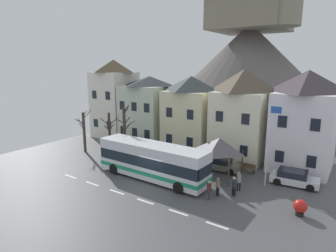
# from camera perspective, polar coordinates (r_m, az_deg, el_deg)

# --- Properties ---
(ground_plane) EXTENTS (40.00, 60.00, 0.07)m
(ground_plane) POSITION_cam_1_polar(r_m,az_deg,el_deg) (25.40, -3.69, -11.91)
(ground_plane) COLOR #4C4E50
(townhouse_00) EXTENTS (5.27, 5.27, 11.08)m
(townhouse_00) POSITION_cam_1_polar(r_m,az_deg,el_deg) (42.39, -10.59, 5.39)
(townhouse_00) COLOR silver
(townhouse_00) RESTS_ON ground_plane
(townhouse_01) EXTENTS (6.12, 6.61, 8.86)m
(townhouse_01) POSITION_cam_1_polar(r_m,az_deg,el_deg) (39.12, -3.62, 3.39)
(townhouse_01) COLOR beige
(townhouse_01) RESTS_ON ground_plane
(townhouse_02) EXTENTS (5.63, 5.26, 9.04)m
(townhouse_02) POSITION_cam_1_polar(r_m,az_deg,el_deg) (34.82, 4.56, 2.46)
(townhouse_02) COLOR beige
(townhouse_02) RESTS_ON ground_plane
(townhouse_03) EXTENTS (5.57, 6.00, 9.91)m
(townhouse_03) POSITION_cam_1_polar(r_m,az_deg,el_deg) (32.49, 14.61, 2.20)
(townhouse_03) COLOR #EBE6C6
(townhouse_03) RESTS_ON ground_plane
(townhouse_04) EXTENTS (5.47, 6.74, 9.84)m
(townhouse_04) POSITION_cam_1_polar(r_m,az_deg,el_deg) (31.37, 25.60, 1.01)
(townhouse_04) COLOR white
(townhouse_04) RESTS_ON ground_plane
(hilltop_castle) EXTENTS (36.32, 36.32, 25.67)m
(hilltop_castle) POSITION_cam_1_polar(r_m,az_deg,el_deg) (53.99, 15.67, 10.43)
(hilltop_castle) COLOR #5D5856
(hilltop_castle) RESTS_ON ground_plane
(transit_bus) EXTENTS (11.09, 2.88, 3.30)m
(transit_bus) POSITION_cam_1_polar(r_m,az_deg,el_deg) (26.34, -3.21, -7.06)
(transit_bus) COLOR silver
(transit_bus) RESTS_ON ground_plane
(bus_shelter) EXTENTS (3.60, 3.60, 3.76)m
(bus_shelter) POSITION_cam_1_polar(r_m,az_deg,el_deg) (26.76, 10.23, -3.80)
(bus_shelter) COLOR #473D33
(bus_shelter) RESTS_ON ground_plane
(parked_car_00) EXTENTS (3.94, 2.11, 1.28)m
(parked_car_00) POSITION_cam_1_polar(r_m,az_deg,el_deg) (35.53, -6.91, -3.82)
(parked_car_00) COLOR black
(parked_car_00) RESTS_ON ground_plane
(parked_car_01) EXTENTS (4.05, 2.17, 1.31)m
(parked_car_01) POSITION_cam_1_polar(r_m,az_deg,el_deg) (27.66, 23.84, -9.41)
(parked_car_01) COLOR silver
(parked_car_01) RESTS_ON ground_plane
(parked_car_02) EXTENTS (4.38, 2.09, 1.23)m
(parked_car_02) POSITION_cam_1_polar(r_m,az_deg,el_deg) (29.31, 10.13, -7.41)
(parked_car_02) COLOR slate
(parked_car_02) RESTS_ON ground_plane
(pedestrian_00) EXTENTS (0.33, 0.33, 1.66)m
(pedestrian_00) POSITION_cam_1_polar(r_m,az_deg,el_deg) (24.78, 13.98, -10.35)
(pedestrian_00) COLOR black
(pedestrian_00) RESTS_ON ground_plane
(pedestrian_01) EXTENTS (0.36, 0.32, 1.60)m
(pedestrian_01) POSITION_cam_1_polar(r_m,az_deg,el_deg) (23.86, 13.02, -11.57)
(pedestrian_01) COLOR black
(pedestrian_01) RESTS_ON ground_plane
(pedestrian_02) EXTENTS (0.31, 0.31, 1.56)m
(pedestrian_02) POSITION_cam_1_polar(r_m,az_deg,el_deg) (23.54, 9.90, -11.56)
(pedestrian_02) COLOR black
(pedestrian_02) RESTS_ON ground_plane
(pedestrian_03) EXTENTS (0.34, 0.35, 1.52)m
(pedestrian_03) POSITION_cam_1_polar(r_m,az_deg,el_deg) (22.96, 8.17, -12.36)
(pedestrian_03) COLOR #2D2D38
(pedestrian_03) RESTS_ON ground_plane
(public_bench) EXTENTS (1.76, 0.48, 0.87)m
(public_bench) POSITION_cam_1_polar(r_m,az_deg,el_deg) (29.23, 15.27, -8.00)
(public_bench) COLOR brown
(public_bench) RESTS_ON ground_plane
(flagpole) EXTENTS (0.95, 0.10, 7.04)m
(flagpole) POSITION_cam_1_polar(r_m,az_deg,el_deg) (25.56, 19.51, -2.68)
(flagpole) COLOR silver
(flagpole) RESTS_ON ground_plane
(harbour_buoy) EXTENTS (0.92, 0.92, 1.17)m
(harbour_buoy) POSITION_cam_1_polar(r_m,az_deg,el_deg) (22.50, 24.86, -14.42)
(harbour_buoy) COLOR black
(harbour_buoy) RESTS_ON ground_plane
(bare_tree_00) EXTENTS (1.99, 2.32, 4.98)m
(bare_tree_00) POSITION_cam_1_polar(r_m,az_deg,el_deg) (33.73, -11.56, -1.37)
(bare_tree_00) COLOR #382D28
(bare_tree_00) RESTS_ON ground_plane
(bare_tree_01) EXTENTS (0.73, 2.14, 5.05)m
(bare_tree_01) POSITION_cam_1_polar(r_m,az_deg,el_deg) (35.64, -16.39, -1.03)
(bare_tree_01) COLOR #47382D
(bare_tree_01) RESTS_ON ground_plane
(bare_tree_02) EXTENTS (1.68, 1.54, 6.20)m
(bare_tree_02) POSITION_cam_1_polar(r_m,az_deg,el_deg) (30.93, -8.62, -1.46)
(bare_tree_02) COLOR #382D28
(bare_tree_02) RESTS_ON ground_plane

